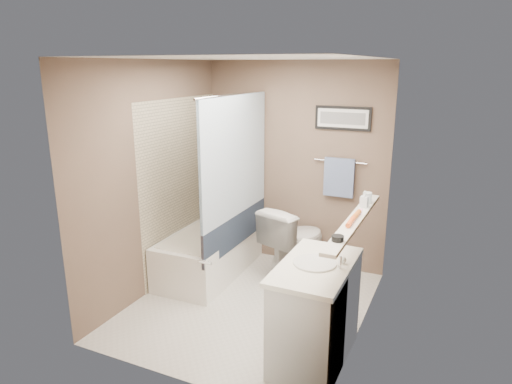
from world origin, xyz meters
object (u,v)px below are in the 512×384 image
at_px(glass_jar, 367,198).
at_px(vanity, 315,314).
at_px(toilet, 295,241).
at_px(hair_brush_front, 351,222).
at_px(candle_bowl_near, 338,238).
at_px(bathtub, 211,251).
at_px(hair_brush_back, 356,215).
at_px(soap_bottle, 364,199).

bearing_deg(glass_jar, vanity, -101.55).
distance_m(toilet, glass_jar, 1.24).
relative_size(vanity, hair_brush_front, 4.09).
height_order(candle_bowl_near, hair_brush_front, hair_brush_front).
bearing_deg(bathtub, glass_jar, -7.29).
bearing_deg(glass_jar, candle_bowl_near, -90.00).
relative_size(toilet, candle_bowl_near, 9.31).
bearing_deg(toilet, hair_brush_front, 146.08).
height_order(toilet, glass_jar, glass_jar).
bearing_deg(toilet, candle_bowl_near, 138.12).
relative_size(bathtub, glass_jar, 15.00).
bearing_deg(hair_brush_front, vanity, -125.20).
bearing_deg(hair_brush_back, bathtub, 160.56).
relative_size(hair_brush_front, soap_bottle, 1.49).
xyz_separation_m(glass_jar, soap_bottle, (0.00, -0.14, 0.02)).
bearing_deg(candle_bowl_near, soap_bottle, 90.00).
height_order(bathtub, glass_jar, glass_jar).
xyz_separation_m(toilet, hair_brush_back, (0.87, -0.94, 0.72)).
relative_size(bathtub, toilet, 1.79).
xyz_separation_m(vanity, hair_brush_front, (0.19, 0.26, 0.74)).
xyz_separation_m(bathtub, hair_brush_back, (1.79, -0.63, 0.89)).
xyz_separation_m(hair_brush_back, glass_jar, (0.00, 0.46, 0.03)).
relative_size(candle_bowl_near, soap_bottle, 0.61).
bearing_deg(candle_bowl_near, hair_brush_front, 90.00).
distance_m(bathtub, glass_jar, 2.01).
relative_size(hair_brush_back, glass_jar, 2.20).
height_order(glass_jar, soap_bottle, soap_bottle).
relative_size(vanity, soap_bottle, 6.10).
xyz_separation_m(candle_bowl_near, glass_jar, (0.00, 1.04, 0.03)).
relative_size(glass_jar, soap_bottle, 0.68).
bearing_deg(hair_brush_back, glass_jar, 90.00).
distance_m(glass_jar, soap_bottle, 0.14).
relative_size(hair_brush_front, glass_jar, 2.20).
bearing_deg(soap_bottle, candle_bowl_near, -90.00).
height_order(hair_brush_back, glass_jar, glass_jar).
height_order(toilet, soap_bottle, soap_bottle).
bearing_deg(toilet, soap_bottle, 162.82).
bearing_deg(vanity, bathtub, 147.56).
relative_size(vanity, hair_brush_back, 4.09).
relative_size(bathtub, vanity, 1.67).
height_order(hair_brush_back, soap_bottle, soap_bottle).
bearing_deg(hair_brush_front, candle_bowl_near, -90.00).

